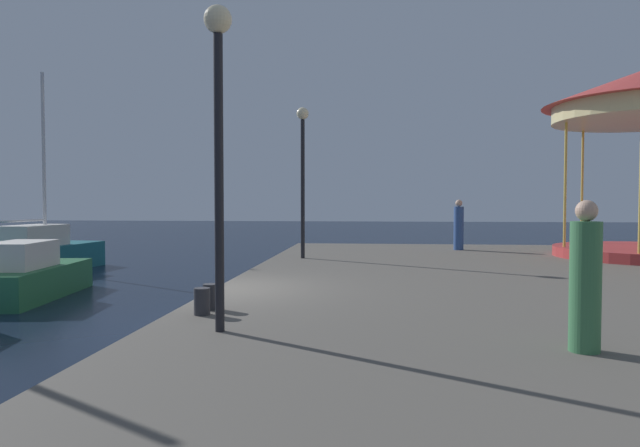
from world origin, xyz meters
The scene contains 10 objects.
ground_plane centered at (0.00, 0.00, 0.00)m, with size 120.00×120.00×0.00m, color black.
quay_dock centered at (7.81, 0.00, 0.40)m, with size 15.61×23.92×0.80m, color #5B564F.
sailboat_teal centered at (-8.63, 8.07, 0.66)m, with size 2.32×5.25×7.03m.
motorboat_green centered at (-5.77, 2.93, 0.56)m, with size 2.12×4.41×1.48m.
lamp_post_mid_promenade centered at (1.10, -3.59, 3.67)m, with size 0.36×0.36×4.19m.
lamp_post_far_end centered at (0.95, 5.98, 3.83)m, with size 0.36×0.36×4.46m.
bollard_south centered at (0.54, -2.56, 1.00)m, with size 0.24×0.24×0.40m, color #2D2D33.
bollard_north centered at (0.54, -2.14, 1.00)m, with size 0.24×0.24×0.40m, color #2D2D33.
person_near_carousel centered at (5.45, -4.16, 1.60)m, with size 0.34×0.34×1.70m.
person_by_the_water centered at (5.99, 9.40, 1.62)m, with size 0.34×0.34×1.75m.
Camera 1 is at (3.11, -10.77, 2.49)m, focal length 31.99 mm.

